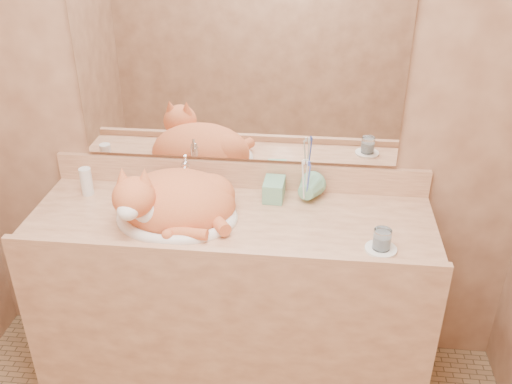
# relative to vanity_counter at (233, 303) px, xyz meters

# --- Properties ---
(wall_back) EXTENTS (2.40, 0.02, 2.50)m
(wall_back) POSITION_rel_vanity_counter_xyz_m (0.00, 0.28, 0.82)
(wall_back) COLOR brown
(wall_back) RESTS_ON ground
(vanity_counter) EXTENTS (1.60, 0.55, 0.85)m
(vanity_counter) POSITION_rel_vanity_counter_xyz_m (0.00, 0.00, 0.00)
(vanity_counter) COLOR #9C6546
(vanity_counter) RESTS_ON floor
(mirror) EXTENTS (1.30, 0.02, 0.80)m
(mirror) POSITION_rel_vanity_counter_xyz_m (0.00, 0.26, 0.97)
(mirror) COLOR white
(mirror) RESTS_ON wall_back
(sink_basin) EXTENTS (0.49, 0.42, 0.15)m
(sink_basin) POSITION_rel_vanity_counter_xyz_m (-0.21, -0.02, 0.50)
(sink_basin) COLOR white
(sink_basin) RESTS_ON vanity_counter
(faucet) EXTENTS (0.07, 0.13, 0.17)m
(faucet) POSITION_rel_vanity_counter_xyz_m (-0.21, 0.16, 0.51)
(faucet) COLOR white
(faucet) RESTS_ON vanity_counter
(cat) EXTENTS (0.49, 0.41, 0.25)m
(cat) POSITION_rel_vanity_counter_xyz_m (-0.23, -0.02, 0.51)
(cat) COLOR #C7572D
(cat) RESTS_ON sink_basin
(soap_dispenser) EXTENTS (0.09, 0.09, 0.19)m
(soap_dispenser) POSITION_rel_vanity_counter_xyz_m (0.15, 0.12, 0.52)
(soap_dispenser) COLOR #70B48E
(soap_dispenser) RESTS_ON vanity_counter
(toothbrush_cup) EXTENTS (0.14, 0.14, 0.10)m
(toothbrush_cup) POSITION_rel_vanity_counter_xyz_m (0.29, 0.14, 0.48)
(toothbrush_cup) COLOR #70B48E
(toothbrush_cup) RESTS_ON vanity_counter
(toothbrushes) EXTENTS (0.03, 0.03, 0.21)m
(toothbrushes) POSITION_rel_vanity_counter_xyz_m (0.29, 0.14, 0.55)
(toothbrushes) COLOR silver
(toothbrushes) RESTS_ON toothbrush_cup
(saucer) EXTENTS (0.11, 0.11, 0.01)m
(saucer) POSITION_rel_vanity_counter_xyz_m (0.57, -0.16, 0.43)
(saucer) COLOR white
(saucer) RESTS_ON vanity_counter
(water_glass) EXTENTS (0.06, 0.06, 0.08)m
(water_glass) POSITION_rel_vanity_counter_xyz_m (0.57, -0.16, 0.47)
(water_glass) COLOR silver
(water_glass) RESTS_ON saucer
(lotion_bottle) EXTENTS (0.05, 0.05, 0.12)m
(lotion_bottle) POSITION_rel_vanity_counter_xyz_m (-0.63, 0.13, 0.48)
(lotion_bottle) COLOR silver
(lotion_bottle) RESTS_ON vanity_counter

